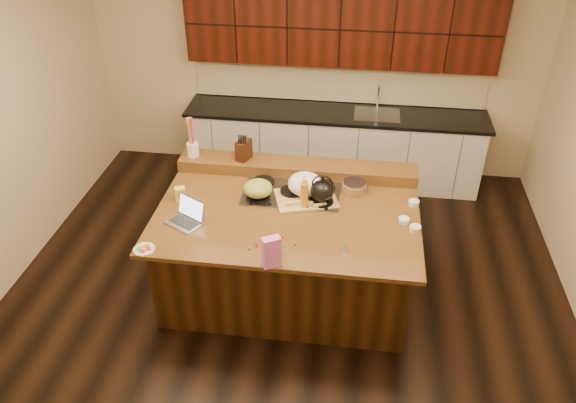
# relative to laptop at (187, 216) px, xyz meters

# --- Properties ---
(room) EXTENTS (5.52, 5.02, 2.72)m
(room) POSITION_rel_laptop_xyz_m (0.86, 0.26, 0.37)
(room) COLOR black
(room) RESTS_ON ground
(island) EXTENTS (2.40, 1.60, 0.92)m
(island) POSITION_rel_laptop_xyz_m (0.86, 0.26, -0.51)
(island) COLOR black
(island) RESTS_ON ground
(back_ledge) EXTENTS (2.40, 0.30, 0.12)m
(back_ledge) POSITION_rel_laptop_xyz_m (0.86, 0.96, 0.00)
(back_ledge) COLOR black
(back_ledge) RESTS_ON island
(cooktop) EXTENTS (0.92, 0.52, 0.05)m
(cooktop) POSITION_rel_laptop_xyz_m (0.86, 0.56, -0.04)
(cooktop) COLOR gray
(cooktop) RESTS_ON island
(back_counter) EXTENTS (3.70, 0.66, 2.40)m
(back_counter) POSITION_rel_laptop_xyz_m (1.16, 2.49, 0.01)
(back_counter) COLOR silver
(back_counter) RESTS_ON ground
(kettle) EXTENTS (0.27, 0.27, 0.20)m
(kettle) POSITION_rel_laptop_xyz_m (1.16, 0.43, 0.09)
(kettle) COLOR black
(kettle) RESTS_ON cooktop
(green_bowl) EXTENTS (0.35, 0.35, 0.15)m
(green_bowl) POSITION_rel_laptop_xyz_m (0.56, 0.43, 0.06)
(green_bowl) COLOR olive
(green_bowl) RESTS_ON cooktop
(laptop) EXTENTS (0.38, 0.36, 0.21)m
(laptop) POSITION_rel_laptop_xyz_m (0.00, 0.00, 0.00)
(laptop) COLOR #B7B7BC
(laptop) RESTS_ON island
(oil_bottle) EXTENTS (0.08, 0.08, 0.27)m
(oil_bottle) POSITION_rel_laptop_xyz_m (1.01, 0.34, 0.08)
(oil_bottle) COLOR orange
(oil_bottle) RESTS_ON island
(vinegar_bottle) EXTENTS (0.08, 0.08, 0.25)m
(vinegar_bottle) POSITION_rel_laptop_xyz_m (0.99, 0.43, 0.07)
(vinegar_bottle) COLOR silver
(vinegar_bottle) RESTS_ON island
(wooden_tray) EXTENTS (0.66, 0.56, 0.23)m
(wooden_tray) POSITION_rel_laptop_xyz_m (0.99, 0.54, 0.04)
(wooden_tray) COLOR tan
(wooden_tray) RESTS_ON island
(ramekin_a) EXTENTS (0.11, 0.11, 0.04)m
(ramekin_a) POSITION_rel_laptop_xyz_m (2.00, 0.13, -0.03)
(ramekin_a) COLOR white
(ramekin_a) RESTS_ON island
(ramekin_b) EXTENTS (0.10, 0.10, 0.04)m
(ramekin_b) POSITION_rel_laptop_xyz_m (1.91, 0.24, -0.03)
(ramekin_b) COLOR white
(ramekin_b) RESTS_ON island
(ramekin_c) EXTENTS (0.13, 0.13, 0.04)m
(ramekin_c) POSITION_rel_laptop_xyz_m (2.01, 0.53, -0.03)
(ramekin_c) COLOR white
(ramekin_c) RESTS_ON island
(strainer_bowl) EXTENTS (0.29, 0.29, 0.09)m
(strainer_bowl) POSITION_rel_laptop_xyz_m (1.45, 0.69, -0.01)
(strainer_bowl) COLOR #996B3F
(strainer_bowl) RESTS_ON island
(kitchen_timer) EXTENTS (0.09, 0.09, 0.07)m
(kitchen_timer) POSITION_rel_laptop_xyz_m (1.41, -0.24, -0.02)
(kitchen_timer) COLOR silver
(kitchen_timer) RESTS_ON island
(pink_bag) EXTENTS (0.17, 0.14, 0.27)m
(pink_bag) POSITION_rel_laptop_xyz_m (0.84, -0.50, 0.08)
(pink_bag) COLOR #F573CF
(pink_bag) RESTS_ON island
(candy_plate) EXTENTS (0.21, 0.21, 0.01)m
(candy_plate) POSITION_rel_laptop_xyz_m (-0.25, -0.45, -0.05)
(candy_plate) COLOR white
(candy_plate) RESTS_ON island
(package_box) EXTENTS (0.12, 0.10, 0.14)m
(package_box) POSITION_rel_laptop_xyz_m (-0.16, 0.32, 0.01)
(package_box) COLOR #D7C24C
(package_box) RESTS_ON island
(utensil_crock) EXTENTS (0.13, 0.13, 0.14)m
(utensil_crock) POSITION_rel_laptop_xyz_m (-0.21, 0.96, 0.13)
(utensil_crock) COLOR white
(utensil_crock) RESTS_ON back_ledge
(knife_block) EXTENTS (0.16, 0.19, 0.21)m
(knife_block) POSITION_rel_laptop_xyz_m (0.32, 0.96, 0.17)
(knife_block) COLOR black
(knife_block) RESTS_ON back_ledge
(gumdrop_0) EXTENTS (0.02, 0.02, 0.02)m
(gumdrop_0) POSITION_rel_laptop_xyz_m (0.67, -0.25, -0.05)
(gumdrop_0) COLOR red
(gumdrop_0) RESTS_ON island
(gumdrop_1) EXTENTS (0.02, 0.02, 0.02)m
(gumdrop_1) POSITION_rel_laptop_xyz_m (0.62, -0.32, -0.05)
(gumdrop_1) COLOR #198C26
(gumdrop_1) RESTS_ON island
(gumdrop_2) EXTENTS (0.02, 0.02, 0.02)m
(gumdrop_2) POSITION_rel_laptop_xyz_m (0.87, -0.13, -0.05)
(gumdrop_2) COLOR red
(gumdrop_2) RESTS_ON island
(gumdrop_3) EXTENTS (0.02, 0.02, 0.02)m
(gumdrop_3) POSITION_rel_laptop_xyz_m (0.83, -0.32, -0.05)
(gumdrop_3) COLOR #198C26
(gumdrop_3) RESTS_ON island
(gumdrop_4) EXTENTS (0.02, 0.02, 0.02)m
(gumdrop_4) POSITION_rel_laptop_xyz_m (0.83, -0.18, -0.05)
(gumdrop_4) COLOR red
(gumdrop_4) RESTS_ON island
(gumdrop_5) EXTENTS (0.02, 0.02, 0.02)m
(gumdrop_5) POSITION_rel_laptop_xyz_m (0.74, -0.17, -0.05)
(gumdrop_5) COLOR #198C26
(gumdrop_5) RESTS_ON island
(gumdrop_6) EXTENTS (0.02, 0.02, 0.02)m
(gumdrop_6) POSITION_rel_laptop_xyz_m (0.86, -0.35, -0.05)
(gumdrop_6) COLOR red
(gumdrop_6) RESTS_ON island
(gumdrop_7) EXTENTS (0.02, 0.02, 0.02)m
(gumdrop_7) POSITION_rel_laptop_xyz_m (0.91, -0.35, -0.05)
(gumdrop_7) COLOR #198C26
(gumdrop_7) RESTS_ON island
(gumdrop_8) EXTENTS (0.02, 0.02, 0.02)m
(gumdrop_8) POSITION_rel_laptop_xyz_m (0.68, -0.28, -0.05)
(gumdrop_8) COLOR red
(gumdrop_8) RESTS_ON island
(gumdrop_9) EXTENTS (0.02, 0.02, 0.02)m
(gumdrop_9) POSITION_rel_laptop_xyz_m (0.74, -0.22, -0.05)
(gumdrop_9) COLOR #198C26
(gumdrop_9) RESTS_ON island
(gumdrop_10) EXTENTS (0.02, 0.02, 0.02)m
(gumdrop_10) POSITION_rel_laptop_xyz_m (0.99, -0.21, -0.05)
(gumdrop_10) COLOR red
(gumdrop_10) RESTS_ON island
(gumdrop_11) EXTENTS (0.02, 0.02, 0.02)m
(gumdrop_11) POSITION_rel_laptop_xyz_m (0.91, -0.25, -0.05)
(gumdrop_11) COLOR #198C26
(gumdrop_11) RESTS_ON island
(gumdrop_12) EXTENTS (0.02, 0.02, 0.02)m
(gumdrop_12) POSITION_rel_laptop_xyz_m (0.82, -0.27, -0.05)
(gumdrop_12) COLOR red
(gumdrop_12) RESTS_ON island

